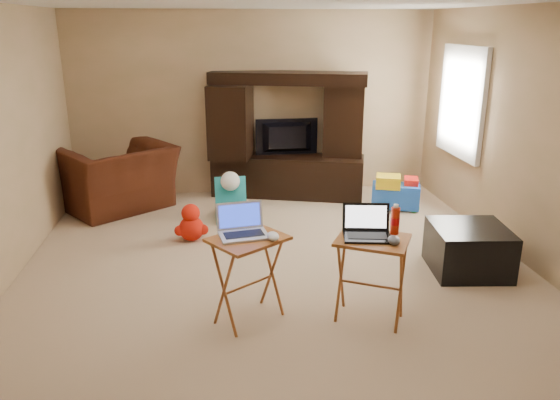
{
  "coord_description": "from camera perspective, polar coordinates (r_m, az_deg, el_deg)",
  "views": [
    {
      "loc": [
        -0.58,
        -4.84,
        2.32
      ],
      "look_at": [
        0.0,
        -0.2,
        0.8
      ],
      "focal_mm": 35.0,
      "sensor_mm": 36.0,
      "label": 1
    }
  ],
  "objects": [
    {
      "name": "floor",
      "position": [
        5.4,
        -0.27,
        -7.45
      ],
      "size": [
        5.5,
        5.5,
        0.0
      ],
      "primitive_type": "plane",
      "color": "#CBAF8D",
      "rests_on": "ground"
    },
    {
      "name": "ceiling",
      "position": [
        4.88,
        -0.31,
        20.13
      ],
      "size": [
        5.5,
        5.5,
        0.0
      ],
      "primitive_type": "plane",
      "rotation": [
        3.14,
        0.0,
        0.0
      ],
      "color": "silver",
      "rests_on": "ground"
    },
    {
      "name": "wall_back",
      "position": [
        7.69,
        -2.77,
        9.98
      ],
      "size": [
        5.0,
        0.0,
        5.0
      ],
      "primitive_type": "plane",
      "rotation": [
        1.57,
        0.0,
        0.0
      ],
      "color": "tan",
      "rests_on": "ground"
    },
    {
      "name": "wall_front",
      "position": [
        2.42,
        7.59,
        -8.4
      ],
      "size": [
        5.0,
        0.0,
        5.0
      ],
      "primitive_type": "plane",
      "rotation": [
        -1.57,
        0.0,
        0.0
      ],
      "color": "tan",
      "rests_on": "ground"
    },
    {
      "name": "wall_right",
      "position": [
        5.83,
        25.03,
        5.75
      ],
      "size": [
        0.0,
        5.5,
        5.5
      ],
      "primitive_type": "plane",
      "rotation": [
        1.57,
        0.0,
        -1.57
      ],
      "color": "tan",
      "rests_on": "ground"
    },
    {
      "name": "window_pane",
      "position": [
        7.14,
        18.58,
        9.68
      ],
      "size": [
        0.0,
        1.2,
        1.2
      ],
      "primitive_type": "plane",
      "rotation": [
        1.57,
        0.0,
        -1.57
      ],
      "color": "white",
      "rests_on": "ground"
    },
    {
      "name": "window_frame",
      "position": [
        7.13,
        18.44,
        9.69
      ],
      "size": [
        0.06,
        1.14,
        1.34
      ],
      "primitive_type": "cube",
      "color": "white",
      "rests_on": "ground"
    },
    {
      "name": "entertainment_center",
      "position": [
        7.51,
        0.83,
        6.74
      ],
      "size": [
        2.15,
        1.08,
        1.71
      ],
      "primitive_type": "cube",
      "rotation": [
        0.0,
        0.0,
        -0.28
      ],
      "color": "black",
      "rests_on": "floor"
    },
    {
      "name": "television",
      "position": [
        7.55,
        0.8,
        6.53
      ],
      "size": [
        0.87,
        0.14,
        0.5
      ],
      "primitive_type": "imported",
      "rotation": [
        0.0,
        0.0,
        3.17
      ],
      "color": "black",
      "rests_on": "entertainment_center"
    },
    {
      "name": "recliner",
      "position": [
        7.36,
        -16.65,
        2.25
      ],
      "size": [
        1.7,
        1.67,
        0.83
      ],
      "primitive_type": "imported",
      "rotation": [
        0.0,
        0.0,
        3.79
      ],
      "color": "#491C0F",
      "rests_on": "floor"
    },
    {
      "name": "child_rocker",
      "position": [
        6.71,
        -5.14,
        0.04
      ],
      "size": [
        0.39,
        0.44,
        0.51
      ],
      "primitive_type": null,
      "rotation": [
        0.0,
        0.0,
        0.01
      ],
      "color": "teal",
      "rests_on": "floor"
    },
    {
      "name": "plush_toy",
      "position": [
        6.14,
        -9.27,
        -2.3
      ],
      "size": [
        0.39,
        0.32,
        0.43
      ],
      "primitive_type": null,
      "color": "red",
      "rests_on": "floor"
    },
    {
      "name": "push_toy",
      "position": [
        7.25,
        12.0,
        0.85
      ],
      "size": [
        0.72,
        0.61,
        0.46
      ],
      "primitive_type": null,
      "rotation": [
        0.0,
        0.0,
        -0.32
      ],
      "color": "blue",
      "rests_on": "floor"
    },
    {
      "name": "ottoman",
      "position": [
        5.63,
        19.1,
        -4.87
      ],
      "size": [
        0.78,
        0.78,
        0.45
      ],
      "primitive_type": "cube",
      "rotation": [
        0.0,
        0.0,
        -0.11
      ],
      "color": "black",
      "rests_on": "floor"
    },
    {
      "name": "tray_table_left",
      "position": [
        4.43,
        -3.29,
        -8.27
      ],
      "size": [
        0.71,
        0.68,
        0.72
      ],
      "primitive_type": "cube",
      "rotation": [
        0.0,
        0.0,
        0.62
      ],
      "color": "#AD662A",
      "rests_on": "floor"
    },
    {
      "name": "tray_table_right",
      "position": [
        4.48,
        9.43,
        -8.22
      ],
      "size": [
        0.69,
        0.64,
        0.71
      ],
      "primitive_type": "cube",
      "rotation": [
        0.0,
        0.0,
        -0.48
      ],
      "color": "#9D4D26",
      "rests_on": "floor"
    },
    {
      "name": "laptop_left",
      "position": [
        4.27,
        -3.83,
        -2.32
      ],
      "size": [
        0.42,
        0.36,
        0.24
      ],
      "primitive_type": "cube",
      "rotation": [
        0.0,
        0.0,
        0.16
      ],
      "color": "#B9BABE",
      "rests_on": "tray_table_left"
    },
    {
      "name": "laptop_right",
      "position": [
        4.3,
        9.17,
        -2.45
      ],
      "size": [
        0.42,
        0.36,
        0.24
      ],
      "primitive_type": "cube",
      "rotation": [
        0.0,
        0.0,
        -0.17
      ],
      "color": "black",
      "rests_on": "tray_table_right"
    },
    {
      "name": "mouse_left",
      "position": [
        4.22,
        -0.73,
        -3.81
      ],
      "size": [
        0.1,
        0.15,
        0.06
      ],
      "primitive_type": "ellipsoid",
      "rotation": [
        0.0,
        0.0,
        0.07
      ],
      "color": "silver",
      "rests_on": "tray_table_left"
    },
    {
      "name": "mouse_right",
      "position": [
        4.26,
        11.82,
        -4.12
      ],
      "size": [
        0.11,
        0.16,
        0.06
      ],
      "primitive_type": "ellipsoid",
      "rotation": [
        0.0,
        0.0,
        -0.17
      ],
      "color": "#404045",
      "rests_on": "tray_table_right"
    },
    {
      "name": "water_bottle",
      "position": [
        4.43,
        11.93,
        -2.15
      ],
      "size": [
        0.07,
        0.07,
        0.22
      ],
      "primitive_type": "cylinder",
      "color": "red",
      "rests_on": "tray_table_right"
    }
  ]
}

